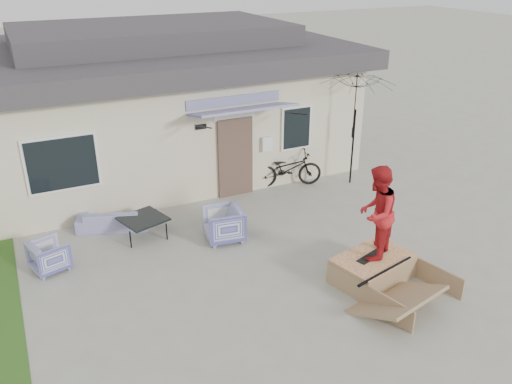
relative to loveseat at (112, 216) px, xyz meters
name	(u,v)px	position (x,y,z in m)	size (l,w,h in m)	color
ground	(283,292)	(2.34, -4.00, -0.31)	(90.00, 90.00, 0.00)	gray
house	(156,97)	(2.34, 3.99, 1.63)	(10.80, 8.49, 4.10)	beige
loveseat	(112,216)	(0.00, 0.00, 0.00)	(1.61, 0.47, 0.63)	#3B3C90
armchair_left	(49,254)	(-1.52, -1.22, 0.04)	(0.68, 0.64, 0.70)	#3B3C90
armchair_right	(224,222)	(2.13, -1.62, 0.11)	(0.82, 0.77, 0.84)	#3B3C90
coffee_table	(144,227)	(0.56, -0.67, -0.09)	(0.91, 0.91, 0.45)	black
bicycle	(288,165)	(4.85, 0.38, 0.29)	(0.66, 1.89, 1.21)	black
patio_umbrella	(355,122)	(6.55, -0.20, 1.43)	(2.13, 1.99, 2.20)	black
skate_ramp	(373,268)	(4.12, -4.37, -0.06)	(1.50, 2.00, 0.50)	olive
skateboard	(372,255)	(4.11, -4.32, 0.21)	(0.78, 0.19, 0.05)	black
skater	(377,212)	(4.11, -4.32, 1.16)	(0.90, 0.70, 1.85)	red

